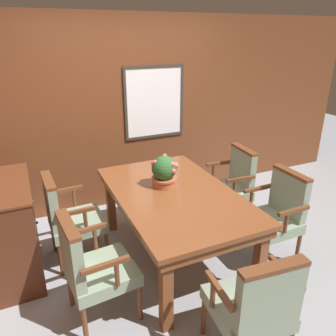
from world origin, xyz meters
TOP-DOWN VIEW (x-y plane):
  - ground_plane at (0.00, 0.00)m, footprint 14.00×14.00m
  - wall_back at (0.00, 1.58)m, footprint 7.20×0.08m
  - dining_table at (-0.02, 0.12)m, footprint 1.11×1.81m
  - chair_left_far at (-0.99, 0.54)m, footprint 0.54×0.56m
  - chair_right_far at (0.94, 0.51)m, footprint 0.55×0.57m
  - chair_right_near at (0.94, -0.28)m, footprint 0.52×0.55m
  - chair_left_near at (-0.95, -0.32)m, footprint 0.56×0.58m
  - chair_head_near at (-0.03, -1.17)m, footprint 0.58×0.56m
  - potted_plant at (-0.05, 0.30)m, footprint 0.26×0.27m
  - sideboard_cabinet at (-1.56, 0.57)m, footprint 0.55×1.00m

SIDE VIEW (x-z plane):
  - ground_plane at x=0.00m, z-range 0.00..0.00m
  - sideboard_cabinet at x=-1.56m, z-range 0.00..0.95m
  - chair_left_far at x=-0.99m, z-range 0.04..0.99m
  - chair_right_far at x=0.94m, z-range 0.04..0.99m
  - chair_right_near at x=0.94m, z-range 0.04..0.99m
  - chair_left_near at x=-0.95m, z-range 0.04..0.99m
  - chair_head_near at x=-0.03m, z-range 0.04..0.99m
  - dining_table at x=-0.02m, z-range 0.29..1.05m
  - potted_plant at x=-0.05m, z-range 0.76..1.09m
  - wall_back at x=0.00m, z-range 0.00..2.45m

